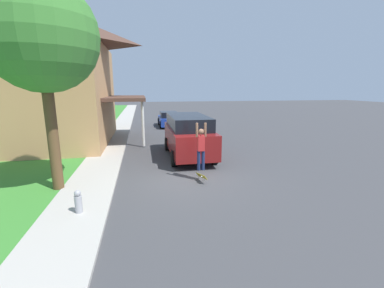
# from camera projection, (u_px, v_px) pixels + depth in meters

# --- Properties ---
(ground_plane) EXTENTS (120.00, 120.00, 0.00)m
(ground_plane) POSITION_uv_depth(u_px,v_px,m) (186.00, 178.00, 10.28)
(ground_plane) COLOR #3D3D3F
(lawn) EXTENTS (10.00, 80.00, 0.08)m
(lawn) POSITION_uv_depth(u_px,v_px,m) (29.00, 151.00, 14.53)
(lawn) COLOR #387F2D
(lawn) RESTS_ON ground_plane
(sidewalk) EXTENTS (1.80, 80.00, 0.10)m
(sidewalk) POSITION_uv_depth(u_px,v_px,m) (110.00, 147.00, 15.35)
(sidewalk) COLOR #ADA89E
(sidewalk) RESTS_ON ground_plane
(house) EXTENTS (11.59, 9.52, 8.64)m
(house) POSITION_uv_depth(u_px,v_px,m) (30.00, 71.00, 15.51)
(house) COLOR tan
(house) RESTS_ON lawn
(lawn_tree_near) EXTENTS (3.51, 3.51, 6.78)m
(lawn_tree_near) POSITION_uv_depth(u_px,v_px,m) (41.00, 37.00, 7.93)
(lawn_tree_near) COLOR brown
(lawn_tree_near) RESTS_ON lawn
(suv_parked) EXTENTS (2.15, 5.12, 2.15)m
(suv_parked) POSITION_uv_depth(u_px,v_px,m) (188.00, 135.00, 13.29)
(suv_parked) COLOR maroon
(suv_parked) RESTS_ON ground_plane
(car_down_street) EXTENTS (1.87, 4.01, 1.39)m
(car_down_street) POSITION_uv_depth(u_px,v_px,m) (169.00, 119.00, 24.06)
(car_down_street) COLOR navy
(car_down_street) RESTS_ON ground_plane
(skateboarder) EXTENTS (0.41, 0.21, 1.84)m
(skateboarder) POSITION_uv_depth(u_px,v_px,m) (201.00, 146.00, 9.72)
(skateboarder) COLOR #192347
(skateboarder) RESTS_ON ground_plane
(skateboard) EXTENTS (0.31, 0.78, 0.31)m
(skateboard) POSITION_uv_depth(u_px,v_px,m) (201.00, 176.00, 9.80)
(skateboard) COLOR #A89323
(skateboard) RESTS_ON ground_plane
(fire_hydrant) EXTENTS (0.20, 0.20, 0.66)m
(fire_hydrant) POSITION_uv_depth(u_px,v_px,m) (78.00, 202.00, 7.14)
(fire_hydrant) COLOR #99999E
(fire_hydrant) RESTS_ON sidewalk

